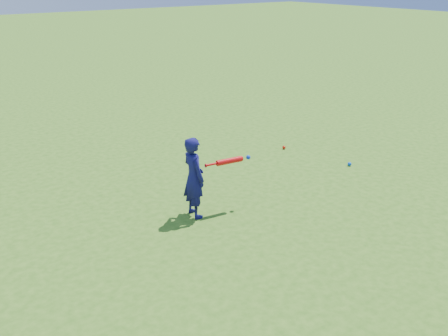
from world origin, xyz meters
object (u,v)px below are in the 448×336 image
(child, at_px, (194,177))
(ground_ball_blue, at_px, (350,164))
(ground_ball_red, at_px, (284,147))
(bat_swing, at_px, (231,161))

(child, relative_size, ground_ball_blue, 16.94)
(child, height_order, ground_ball_blue, child)
(ground_ball_blue, bearing_deg, ground_ball_red, 103.11)
(child, bearing_deg, bat_swing, -97.60)
(child, height_order, bat_swing, child)
(child, distance_m, ground_ball_red, 3.47)
(ground_ball_red, bearing_deg, ground_ball_blue, -76.89)
(ground_ball_red, height_order, ground_ball_blue, ground_ball_blue)
(ground_ball_blue, relative_size, bat_swing, 0.10)
(ground_ball_blue, height_order, bat_swing, bat_swing)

